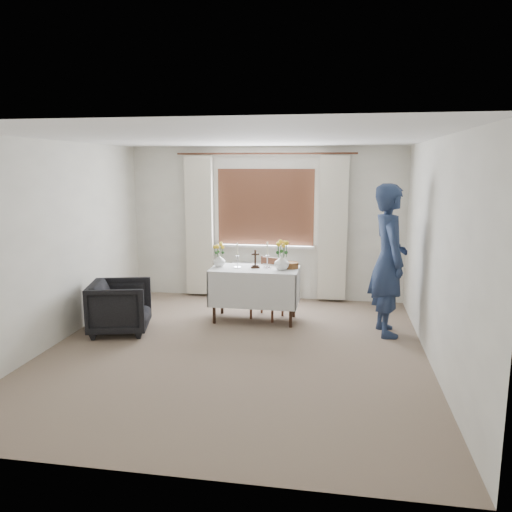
{
  "coord_description": "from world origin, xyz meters",
  "views": [
    {
      "loc": [
        1.19,
        -5.59,
        2.2
      ],
      "look_at": [
        0.09,
        1.02,
        0.98
      ],
      "focal_mm": 35.0,
      "sensor_mm": 36.0,
      "label": 1
    }
  ],
  "objects_px": {
    "armchair": "(120,307)",
    "flower_vase_right": "(282,262)",
    "person": "(389,260)",
    "wooden_cross": "(255,259)",
    "flower_vase_left": "(219,260)",
    "wooden_chair": "(267,288)",
    "altar_table": "(255,294)"
  },
  "relations": [
    {
      "from": "armchair",
      "to": "person",
      "type": "bearing_deg",
      "value": -95.69
    },
    {
      "from": "person",
      "to": "wooden_cross",
      "type": "bearing_deg",
      "value": 69.76
    },
    {
      "from": "wooden_chair",
      "to": "armchair",
      "type": "xyz_separation_m",
      "value": [
        -1.83,
        -0.96,
        -0.09
      ]
    },
    {
      "from": "person",
      "to": "wooden_cross",
      "type": "xyz_separation_m",
      "value": [
        -1.8,
        0.31,
        -0.09
      ]
    },
    {
      "from": "altar_table",
      "to": "flower_vase_right",
      "type": "height_order",
      "value": "flower_vase_right"
    },
    {
      "from": "altar_table",
      "to": "armchair",
      "type": "xyz_separation_m",
      "value": [
        -1.68,
        -0.81,
        -0.03
      ]
    },
    {
      "from": "wooden_chair",
      "to": "armchair",
      "type": "bearing_deg",
      "value": -134.07
    },
    {
      "from": "altar_table",
      "to": "armchair",
      "type": "bearing_deg",
      "value": -154.36
    },
    {
      "from": "wooden_chair",
      "to": "flower_vase_right",
      "type": "bearing_deg",
      "value": -21.03
    },
    {
      "from": "person",
      "to": "wooden_cross",
      "type": "height_order",
      "value": "person"
    },
    {
      "from": "wooden_chair",
      "to": "person",
      "type": "relative_size",
      "value": 0.44
    },
    {
      "from": "wooden_chair",
      "to": "wooden_cross",
      "type": "bearing_deg",
      "value": -123.89
    },
    {
      "from": "altar_table",
      "to": "flower_vase_left",
      "type": "height_order",
      "value": "flower_vase_left"
    },
    {
      "from": "person",
      "to": "flower_vase_right",
      "type": "relative_size",
      "value": 9.07
    },
    {
      "from": "armchair",
      "to": "person",
      "type": "distance_m",
      "value": 3.58
    },
    {
      "from": "wooden_chair",
      "to": "person",
      "type": "distance_m",
      "value": 1.79
    },
    {
      "from": "altar_table",
      "to": "armchair",
      "type": "relative_size",
      "value": 1.63
    },
    {
      "from": "armchair",
      "to": "flower_vase_right",
      "type": "height_order",
      "value": "flower_vase_right"
    },
    {
      "from": "person",
      "to": "armchair",
      "type": "bearing_deg",
      "value": 88.13
    },
    {
      "from": "altar_table",
      "to": "wooden_cross",
      "type": "relative_size",
      "value": 4.73
    },
    {
      "from": "wooden_chair",
      "to": "flower_vase_left",
      "type": "relative_size",
      "value": 4.81
    },
    {
      "from": "wooden_cross",
      "to": "person",
      "type": "bearing_deg",
      "value": -23.74
    },
    {
      "from": "flower_vase_right",
      "to": "person",
      "type": "bearing_deg",
      "value": -9.48
    },
    {
      "from": "wooden_chair",
      "to": "flower_vase_left",
      "type": "height_order",
      "value": "flower_vase_left"
    },
    {
      "from": "armchair",
      "to": "flower_vase_right",
      "type": "bearing_deg",
      "value": -83.98
    },
    {
      "from": "wooden_chair",
      "to": "armchair",
      "type": "distance_m",
      "value": 2.07
    },
    {
      "from": "flower_vase_left",
      "to": "flower_vase_right",
      "type": "distance_m",
      "value": 0.91
    },
    {
      "from": "person",
      "to": "flower_vase_left",
      "type": "bearing_deg",
      "value": 71.89
    },
    {
      "from": "wooden_cross",
      "to": "altar_table",
      "type": "bearing_deg",
      "value": -105.23
    },
    {
      "from": "wooden_cross",
      "to": "flower_vase_left",
      "type": "relative_size",
      "value": 1.44
    },
    {
      "from": "wooden_cross",
      "to": "flower_vase_right",
      "type": "height_order",
      "value": "wooden_cross"
    },
    {
      "from": "flower_vase_left",
      "to": "flower_vase_right",
      "type": "bearing_deg",
      "value": -4.69
    }
  ]
}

